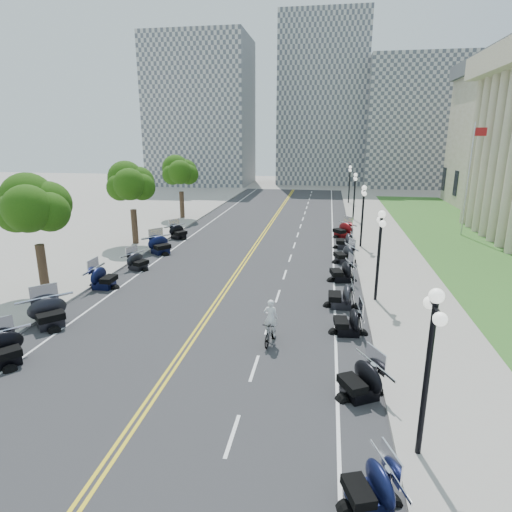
# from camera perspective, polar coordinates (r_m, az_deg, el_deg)

# --- Properties ---
(ground) EXTENTS (160.00, 160.00, 0.00)m
(ground) POSITION_cam_1_polar(r_m,az_deg,el_deg) (21.55, -6.91, -8.60)
(ground) COLOR gray
(road) EXTENTS (16.00, 90.00, 0.01)m
(road) POSITION_cam_1_polar(r_m,az_deg,el_deg) (30.67, -1.72, -1.04)
(road) COLOR #333335
(road) RESTS_ON ground
(centerline_yellow_a) EXTENTS (0.12, 90.00, 0.00)m
(centerline_yellow_a) POSITION_cam_1_polar(r_m,az_deg,el_deg) (30.69, -1.94, -1.02)
(centerline_yellow_a) COLOR yellow
(centerline_yellow_a) RESTS_ON road
(centerline_yellow_b) EXTENTS (0.12, 90.00, 0.00)m
(centerline_yellow_b) POSITION_cam_1_polar(r_m,az_deg,el_deg) (30.65, -1.50, -1.04)
(centerline_yellow_b) COLOR yellow
(centerline_yellow_b) RESTS_ON road
(edge_line_north) EXTENTS (0.12, 90.00, 0.00)m
(edge_line_north) POSITION_cam_1_polar(r_m,az_deg,el_deg) (30.14, 10.31, -1.58)
(edge_line_north) COLOR white
(edge_line_north) RESTS_ON road
(edge_line_south) EXTENTS (0.12, 90.00, 0.00)m
(edge_line_south) POSITION_cam_1_polar(r_m,az_deg,el_deg) (32.48, -12.87, -0.47)
(edge_line_south) COLOR white
(edge_line_south) RESTS_ON road
(lane_dash_4) EXTENTS (0.12, 2.00, 0.00)m
(lane_dash_4) POSITION_cam_1_polar(r_m,az_deg,el_deg) (14.17, -3.17, -22.77)
(lane_dash_4) COLOR white
(lane_dash_4) RESTS_ON road
(lane_dash_5) EXTENTS (0.12, 2.00, 0.00)m
(lane_dash_5) POSITION_cam_1_polar(r_m,az_deg,el_deg) (17.42, -0.22, -14.70)
(lane_dash_5) COLOR white
(lane_dash_5) RESTS_ON road
(lane_dash_6) EXTENTS (0.12, 2.00, 0.00)m
(lane_dash_6) POSITION_cam_1_polar(r_m,az_deg,el_deg) (20.93, 1.64, -9.22)
(lane_dash_6) COLOR white
(lane_dash_6) RESTS_ON road
(lane_dash_7) EXTENTS (0.12, 2.00, 0.00)m
(lane_dash_7) POSITION_cam_1_polar(r_m,az_deg,el_deg) (24.58, 2.92, -5.34)
(lane_dash_7) COLOR white
(lane_dash_7) RESTS_ON road
(lane_dash_8) EXTENTS (0.12, 2.00, 0.00)m
(lane_dash_8) POSITION_cam_1_polar(r_m,az_deg,el_deg) (28.34, 3.86, -2.48)
(lane_dash_8) COLOR white
(lane_dash_8) RESTS_ON road
(lane_dash_9) EXTENTS (0.12, 2.00, 0.00)m
(lane_dash_9) POSITION_cam_1_polar(r_m,az_deg,el_deg) (32.15, 4.57, -0.28)
(lane_dash_9) COLOR white
(lane_dash_9) RESTS_ON road
(lane_dash_10) EXTENTS (0.12, 2.00, 0.00)m
(lane_dash_10) POSITION_cam_1_polar(r_m,az_deg,el_deg) (36.00, 5.13, 1.44)
(lane_dash_10) COLOR white
(lane_dash_10) RESTS_ON road
(lane_dash_11) EXTENTS (0.12, 2.00, 0.00)m
(lane_dash_11) POSITION_cam_1_polar(r_m,az_deg,el_deg) (39.88, 5.59, 2.83)
(lane_dash_11) COLOR white
(lane_dash_11) RESTS_ON road
(lane_dash_12) EXTENTS (0.12, 2.00, 0.00)m
(lane_dash_12) POSITION_cam_1_polar(r_m,az_deg,el_deg) (43.78, 5.96, 3.98)
(lane_dash_12) COLOR white
(lane_dash_12) RESTS_ON road
(lane_dash_13) EXTENTS (0.12, 2.00, 0.00)m
(lane_dash_13) POSITION_cam_1_polar(r_m,az_deg,el_deg) (47.70, 6.27, 4.93)
(lane_dash_13) COLOR white
(lane_dash_13) RESTS_ON road
(lane_dash_14) EXTENTS (0.12, 2.00, 0.00)m
(lane_dash_14) POSITION_cam_1_polar(r_m,az_deg,el_deg) (51.63, 6.54, 5.74)
(lane_dash_14) COLOR white
(lane_dash_14) RESTS_ON road
(lane_dash_15) EXTENTS (0.12, 2.00, 0.00)m
(lane_dash_15) POSITION_cam_1_polar(r_m,az_deg,el_deg) (55.57, 6.77, 6.44)
(lane_dash_15) COLOR white
(lane_dash_15) RESTS_ON road
(lane_dash_16) EXTENTS (0.12, 2.00, 0.00)m
(lane_dash_16) POSITION_cam_1_polar(r_m,az_deg,el_deg) (59.52, 6.97, 7.04)
(lane_dash_16) COLOR white
(lane_dash_16) RESTS_ON road
(lane_dash_17) EXTENTS (0.12, 2.00, 0.00)m
(lane_dash_17) POSITION_cam_1_polar(r_m,az_deg,el_deg) (63.48, 7.14, 7.57)
(lane_dash_17) COLOR white
(lane_dash_17) RESTS_ON road
(lane_dash_18) EXTENTS (0.12, 2.00, 0.00)m
(lane_dash_18) POSITION_cam_1_polar(r_m,az_deg,el_deg) (67.44, 7.29, 8.04)
(lane_dash_18) COLOR white
(lane_dash_18) RESTS_ON road
(lane_dash_19) EXTENTS (0.12, 2.00, 0.00)m
(lane_dash_19) POSITION_cam_1_polar(r_m,az_deg,el_deg) (71.40, 7.43, 8.45)
(lane_dash_19) COLOR white
(lane_dash_19) RESTS_ON road
(sidewalk_north) EXTENTS (5.00, 90.00, 0.15)m
(sidewalk_north) POSITION_cam_1_polar(r_m,az_deg,el_deg) (30.48, 18.04, -1.79)
(sidewalk_north) COLOR #9E9991
(sidewalk_north) RESTS_ON ground
(sidewalk_south) EXTENTS (5.00, 90.00, 0.15)m
(sidewalk_south) POSITION_cam_1_polar(r_m,az_deg,el_deg) (34.21, -19.25, -0.04)
(sidewalk_south) COLOR #9E9991
(sidewalk_south) RESTS_ON ground
(lawn) EXTENTS (9.00, 60.00, 0.10)m
(lawn) POSITION_cam_1_polar(r_m,az_deg,el_deg) (39.63, 26.46, 1.22)
(lawn) COLOR #356023
(lawn) RESTS_ON ground
(distant_block_a) EXTENTS (18.00, 14.00, 26.00)m
(distant_block_a) POSITION_cam_1_polar(r_m,az_deg,el_deg) (84.33, -7.27, 18.39)
(distant_block_a) COLOR gray
(distant_block_a) RESTS_ON ground
(distant_block_b) EXTENTS (16.00, 12.00, 30.00)m
(distant_block_b) POSITION_cam_1_polar(r_m,az_deg,el_deg) (87.05, 8.80, 19.56)
(distant_block_b) COLOR gray
(distant_block_b) RESTS_ON ground
(distant_block_c) EXTENTS (20.00, 14.00, 22.00)m
(distant_block_c) POSITION_cam_1_polar(r_m,az_deg,el_deg) (85.41, 21.31, 16.11)
(distant_block_c) COLOR gray
(distant_block_c) RESTS_ON ground
(street_lamp_1) EXTENTS (0.50, 1.20, 4.90)m
(street_lamp_1) POSITION_cam_1_polar(r_m,az_deg,el_deg) (12.80, 21.82, -14.63)
(street_lamp_1) COLOR black
(street_lamp_1) RESTS_ON sidewalk_north
(street_lamp_2) EXTENTS (0.50, 1.20, 4.90)m
(street_lamp_2) POSITION_cam_1_polar(r_m,az_deg,el_deg) (23.82, 16.03, -0.09)
(street_lamp_2) COLOR black
(street_lamp_2) RESTS_ON sidewalk_north
(street_lamp_3) EXTENTS (0.50, 1.20, 4.90)m
(street_lamp_3) POSITION_cam_1_polar(r_m,az_deg,el_deg) (35.48, 14.00, 5.11)
(street_lamp_3) COLOR black
(street_lamp_3) RESTS_ON sidewalk_north
(street_lamp_4) EXTENTS (0.50, 1.20, 4.90)m
(street_lamp_4) POSITION_cam_1_polar(r_m,az_deg,el_deg) (47.31, 12.97, 7.72)
(street_lamp_4) COLOR black
(street_lamp_4) RESTS_ON sidewalk_north
(street_lamp_5) EXTENTS (0.50, 1.20, 4.90)m
(street_lamp_5) POSITION_cam_1_polar(r_m,az_deg,el_deg) (59.21, 12.34, 9.28)
(street_lamp_5) COLOR black
(street_lamp_5) RESTS_ON sidewalk_north
(flagpole) EXTENTS (1.10, 0.20, 10.00)m
(flagpole) POSITION_cam_1_polar(r_m,az_deg,el_deg) (42.79, 26.42, 8.94)
(flagpole) COLOR silver
(flagpole) RESTS_ON ground
(tree_2) EXTENTS (4.80, 4.80, 9.20)m
(tree_2) POSITION_cam_1_polar(r_m,az_deg,el_deg) (26.41, -27.39, 5.05)
(tree_2) COLOR #235619
(tree_2) RESTS_ON sidewalk_south
(tree_3) EXTENTS (4.80, 4.80, 9.20)m
(tree_3) POSITION_cam_1_polar(r_m,az_deg,el_deg) (36.62, -16.25, 8.67)
(tree_3) COLOR #235619
(tree_3) RESTS_ON sidewalk_south
(tree_4) EXTENTS (4.80, 4.80, 9.20)m
(tree_4) POSITION_cam_1_polar(r_m,az_deg,el_deg) (47.67, -10.02, 10.54)
(tree_4) COLOR #235619
(tree_4) RESTS_ON sidewalk_south
(motorcycle_n_3) EXTENTS (2.29, 2.29, 1.25)m
(motorcycle_n_3) POSITION_cam_1_polar(r_m,az_deg,el_deg) (12.13, 14.90, -27.44)
(motorcycle_n_3) COLOR black
(motorcycle_n_3) RESTS_ON road
(motorcycle_n_4) EXTENTS (2.73, 2.73, 1.41)m
(motorcycle_n_4) POSITION_cam_1_polar(r_m,az_deg,el_deg) (15.87, 13.74, -15.57)
(motorcycle_n_4) COLOR black
(motorcycle_n_4) RESTS_ON road
(motorcycle_n_5) EXTENTS (2.10, 2.10, 1.36)m
(motorcycle_n_5) POSITION_cam_1_polar(r_m,az_deg,el_deg) (20.30, 12.15, -8.34)
(motorcycle_n_5) COLOR black
(motorcycle_n_5) RESTS_ON road
(motorcycle_n_6) EXTENTS (2.11, 2.11, 1.46)m
(motorcycle_n_6) POSITION_cam_1_polar(r_m,az_deg,el_deg) (23.24, 11.29, -5.01)
(motorcycle_n_6) COLOR black
(motorcycle_n_6) RESTS_ON road
(motorcycle_n_7) EXTENTS (2.44, 2.44, 1.42)m
(motorcycle_n_7) POSITION_cam_1_polar(r_m,az_deg,el_deg) (27.38, 11.34, -1.87)
(motorcycle_n_7) COLOR black
(motorcycle_n_7) RESTS_ON road
(motorcycle_n_8) EXTENTS (2.62, 2.62, 1.41)m
(motorcycle_n_8) POSITION_cam_1_polar(r_m,az_deg,el_deg) (31.42, 11.69, 0.37)
(motorcycle_n_8) COLOR black
(motorcycle_n_8) RESTS_ON road
(motorcycle_n_9) EXTENTS (2.13, 2.13, 1.44)m
(motorcycle_n_9) POSITION_cam_1_polar(r_m,az_deg,el_deg) (35.45, 11.71, 2.13)
(motorcycle_n_9) COLOR black
(motorcycle_n_9) RESTS_ON road
(motorcycle_n_10) EXTENTS (2.97, 2.97, 1.49)m
(motorcycle_n_10) POSITION_cam_1_polar(r_m,az_deg,el_deg) (39.48, 11.45, 3.55)
(motorcycle_n_10) COLOR #590A0C
(motorcycle_n_10) RESTS_ON road
(motorcycle_s_4) EXTENTS (2.91, 2.91, 1.45)m
(motorcycle_s_4) POSITION_cam_1_polar(r_m,az_deg,el_deg) (20.08, -30.65, -10.45)
(motorcycle_s_4) COLOR black
(motorcycle_s_4) RESTS_ON road
(motorcycle_s_5) EXTENTS (3.16, 3.16, 1.57)m
(motorcycle_s_5) POSITION_cam_1_polar(r_m,az_deg,el_deg) (22.79, -25.91, -6.64)
(motorcycle_s_5) COLOR black
(motorcycle_s_5) RESTS_ON road
(motorcycle_s_6) EXTENTS (2.10, 2.10, 1.46)m
(motorcycle_s_6) POSITION_cam_1_polar(r_m,az_deg,el_deg) (27.20, -19.68, -2.58)
(motorcycle_s_6) COLOR black
(motorcycle_s_6) RESTS_ON road
(motorcycle_s_7) EXTENTS (2.37, 2.37, 1.28)m
(motorcycle_s_7) POSITION_cam_1_polar(r_m,az_deg,el_deg) (30.30, -15.48, -0.58)
(motorcycle_s_7) COLOR black
(motorcycle_s_7) RESTS_ON road
(motorcycle_s_8) EXTENTS (3.09, 3.09, 1.53)m
(motorcycle_s_8) POSITION_cam_1_polar(r_m,az_deg,el_deg) (33.99, -12.66, 1.58)
(motorcycle_s_8) COLOR black
(motorcycle_s_8) RESTS_ON road
(motorcycle_s_9) EXTENTS (2.73, 2.73, 1.38)m
(motorcycle_s_9) POSITION_cam_1_polar(r_m,az_deg,el_deg) (38.72, -10.30, 3.29)
(motorcycle_s_9) COLOR black
(motorcycle_s_9) RESTS_ON road
(bicycle) EXTENTS (0.74, 1.83, 1.07)m
(bicycle) POSITION_cam_1_polar(r_m,az_deg,el_deg) (19.08, 1.94, -10.07)
(bicycle) COLOR #A51414
(bicycle) RESTS_ON road
(cyclist_rider) EXTENTS (0.62, 0.41, 1.70)m
(cyclist_rider) POSITION_cam_1_polar(r_m,az_deg,el_deg) (18.52, 1.98, -6.22)
(cyclist_rider) COLOR silver
(cyclist_rider) RESTS_ON bicycle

